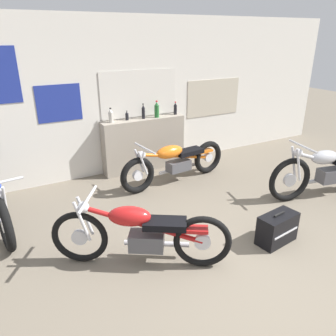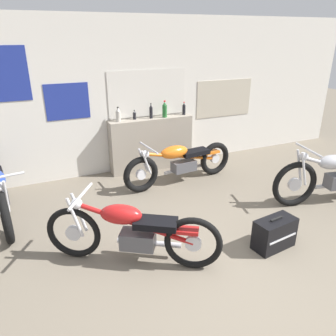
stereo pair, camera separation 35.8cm
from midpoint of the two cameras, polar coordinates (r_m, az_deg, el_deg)
name	(u,v)px [view 2 (the right image)]	position (r m, az deg, el deg)	size (l,w,h in m)	color
ground_plane	(240,290)	(3.75, 15.34, -19.93)	(24.00, 24.00, 0.00)	#706656
wall_back	(129,97)	(6.15, -5.17, 12.21)	(10.00, 0.07, 2.80)	silver
sill_counter	(151,144)	(6.33, -1.29, 4.21)	(1.62, 0.28, 1.01)	gray
bottle_leftmost	(118,115)	(5.99, -6.97, 9.15)	(0.08, 0.08, 0.26)	#B7B2A8
bottle_left_center	(135,115)	(6.12, -4.17, 9.15)	(0.06, 0.06, 0.17)	black
bottle_center	(151,112)	(6.17, -1.30, 9.78)	(0.06, 0.06, 0.28)	black
bottle_right_center	(165,110)	(6.25, 1.07, 10.09)	(0.09, 0.09, 0.32)	#23662D
bottle_rightmost	(184,109)	(6.48, 4.40, 10.20)	(0.06, 0.06, 0.25)	black
motorcycle_orange	(180,162)	(5.75, 3.92, 1.01)	(2.15, 0.64, 0.77)	black
motorcycle_silver	(336,176)	(5.78, 28.80, -1.25)	(2.09, 0.69, 0.92)	black
motorcycle_red	(132,231)	(3.76, -3.58, -11.01)	(1.77, 1.15, 0.84)	black
hard_case_black	(274,233)	(4.37, 20.33, -10.69)	(0.56, 0.33, 0.41)	black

